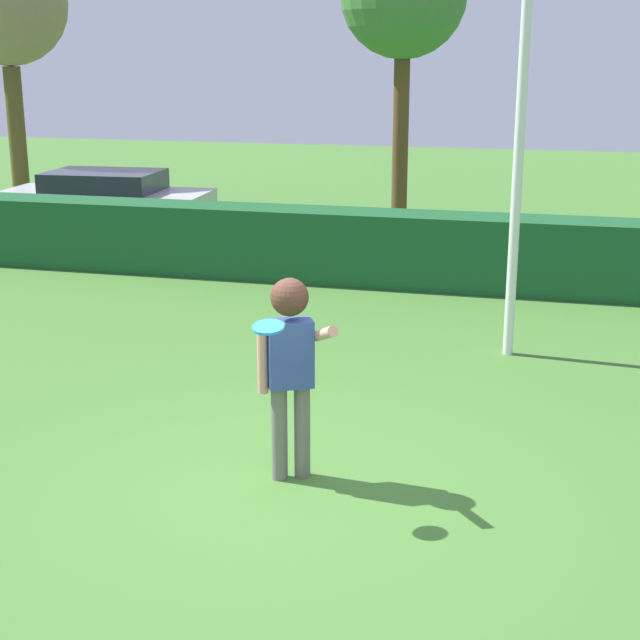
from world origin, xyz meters
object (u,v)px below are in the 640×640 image
Objects in this scene: parked_car_silver at (105,199)px; birch_tree at (6,7)px; lamppost at (525,38)px; person at (290,355)px; frisbee at (268,327)px.

birch_tree is at bearing 153.30° from parked_car_silver.
lamppost is 10.90m from parked_car_silver.
lamppost is 1.58× the size of parked_car_silver.
frisbee is (-0.01, -0.58, 0.40)m from person.
person is 0.41× the size of parked_car_silver.
person reaches higher than parked_car_silver.
lamppost is at bearing 68.69° from person.
person is 15.44m from birch_tree.
person is 12.32m from parked_car_silver.
frisbee is at bearing -51.65° from birch_tree.
birch_tree is at bearing 128.35° from frisbee.
birch_tree reaches higher than frisbee.
person is 7.08× the size of frisbee.
birch_tree reaches higher than parked_car_silver.
parked_car_silver is at bearing 144.00° from lamppost.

